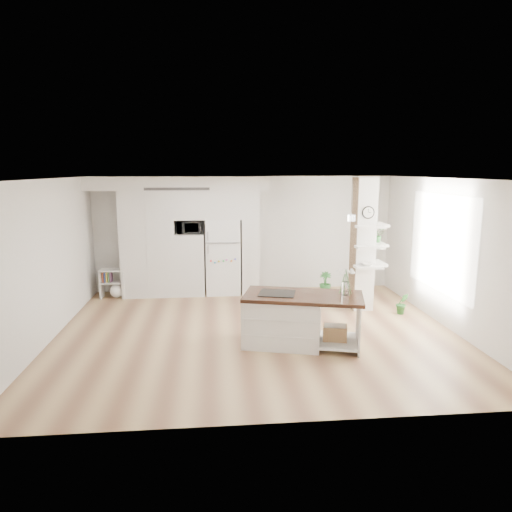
{
  "coord_description": "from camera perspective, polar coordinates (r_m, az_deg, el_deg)",
  "views": [
    {
      "loc": [
        -0.74,
        -7.71,
        2.85
      ],
      "look_at": [
        0.08,
        0.9,
        1.21
      ],
      "focal_mm": 32.0,
      "sensor_mm": 36.0,
      "label": 1
    }
  ],
  "objects": [
    {
      "name": "floor",
      "position": [
        8.25,
        0.05,
        -9.44
      ],
      "size": [
        7.0,
        6.0,
        0.01
      ],
      "primitive_type": "cube",
      "color": "tan",
      "rests_on": "ground"
    },
    {
      "name": "shelf_plant",
      "position": [
        9.71,
        14.96,
        2.55
      ],
      "size": [
        0.27,
        0.23,
        0.3
      ],
      "primitive_type": "imported",
      "color": "#2E742F",
      "rests_on": "column"
    },
    {
      "name": "floor_plant_b",
      "position": [
        10.85,
        8.65,
        -3.27
      ],
      "size": [
        0.33,
        0.33,
        0.49
      ],
      "primitive_type": "imported",
      "rotation": [
        0.0,
        0.0,
        -0.26
      ],
      "color": "#2E742F",
      "rests_on": "floor"
    },
    {
      "name": "cabinet_wall",
      "position": [
        10.49,
        -9.26,
        3.26
      ],
      "size": [
        4.0,
        0.71,
        2.7
      ],
      "color": "white",
      "rests_on": "floor"
    },
    {
      "name": "room",
      "position": [
        7.81,
        0.05,
        3.45
      ],
      "size": [
        7.04,
        6.04,
        2.72
      ],
      "color": "white",
      "rests_on": "ground"
    },
    {
      "name": "refrigerator",
      "position": [
        10.58,
        -4.16,
        -0.03
      ],
      "size": [
        0.78,
        0.69,
        1.75
      ],
      "color": "white",
      "rests_on": "floor"
    },
    {
      "name": "microwave",
      "position": [
        10.43,
        -8.34,
        3.59
      ],
      "size": [
        0.54,
        0.37,
        0.3
      ],
      "primitive_type": "imported",
      "color": "#2D2D2D",
      "rests_on": "cabinet_wall"
    },
    {
      "name": "bookshelf",
      "position": [
        10.76,
        -17.28,
        -3.51
      ],
      "size": [
        0.56,
        0.34,
        0.65
      ],
      "rotation": [
        0.0,
        0.0,
        -0.04
      ],
      "color": "white",
      "rests_on": "floor"
    },
    {
      "name": "pendant_light",
      "position": [
        8.26,
        11.83,
        5.47
      ],
      "size": [
        0.12,
        0.12,
        0.1
      ],
      "primitive_type": "cylinder",
      "color": "white",
      "rests_on": "room"
    },
    {
      "name": "window",
      "position": [
        9.15,
        22.11,
        1.48
      ],
      "size": [
        0.0,
        2.4,
        2.4
      ],
      "primitive_type": "plane",
      "rotation": [
        1.57,
        0.0,
        -1.57
      ],
      "color": "white",
      "rests_on": "room"
    },
    {
      "name": "floor_plant_a",
      "position": [
        9.61,
        17.8,
        -5.66
      ],
      "size": [
        0.25,
        0.21,
        0.44
      ],
      "primitive_type": "imported",
      "rotation": [
        0.0,
        0.0,
        -0.06
      ],
      "color": "#2E742F",
      "rests_on": "floor"
    },
    {
      "name": "kitchen_island",
      "position": [
        7.58,
        4.24,
        -7.73
      ],
      "size": [
        2.07,
        1.36,
        1.43
      ],
      "rotation": [
        0.0,
        0.0,
        -0.26
      ],
      "color": "white",
      "rests_on": "floor"
    },
    {
      "name": "decor_bowl",
      "position": [
        9.31,
        13.74,
        -1.0
      ],
      "size": [
        0.22,
        0.22,
        0.05
      ],
      "primitive_type": "imported",
      "color": "white",
      "rests_on": "column"
    },
    {
      "name": "column",
      "position": [
        9.49,
        13.83,
        1.36
      ],
      "size": [
        0.69,
        0.9,
        2.7
      ],
      "color": "silver",
      "rests_on": "floor"
    }
  ]
}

